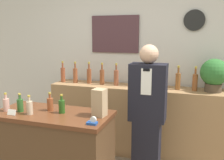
{
  "coord_description": "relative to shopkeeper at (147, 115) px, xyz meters",
  "views": [
    {
      "loc": [
        0.91,
        -1.58,
        1.69
      ],
      "look_at": [
        0.02,
        1.11,
        1.16
      ],
      "focal_mm": 40.0,
      "sensor_mm": 36.0,
      "label": 1
    }
  ],
  "objects": [
    {
      "name": "shelf_bottle_2",
      "position": [
        -0.99,
        0.66,
        0.3
      ],
      "size": [
        0.07,
        0.07,
        0.32
      ],
      "color": "brown",
      "rests_on": "back_shelf"
    },
    {
      "name": "display_counter",
      "position": [
        -0.85,
        -0.58,
        -0.33
      ],
      "size": [
        1.18,
        0.56,
        0.91
      ],
      "color": "#4C331E",
      "rests_on": "ground_plane"
    },
    {
      "name": "shelf_bottle_3",
      "position": [
        -0.78,
        0.64,
        0.3
      ],
      "size": [
        0.07,
        0.07,
        0.32
      ],
      "color": "brown",
      "rests_on": "back_shelf"
    },
    {
      "name": "shelf_bottle_0",
      "position": [
        -1.41,
        0.64,
        0.3
      ],
      "size": [
        0.07,
        0.07,
        0.32
      ],
      "color": "brown",
      "rests_on": "back_shelf"
    },
    {
      "name": "shelf_bottle_5",
      "position": [
        -0.36,
        0.65,
        0.3
      ],
      "size": [
        0.07,
        0.07,
        0.32
      ],
      "color": "brown",
      "rests_on": "back_shelf"
    },
    {
      "name": "shelf_bottle_8",
      "position": [
        0.28,
        0.64,
        0.3
      ],
      "size": [
        0.07,
        0.07,
        0.32
      ],
      "color": "brown",
      "rests_on": "back_shelf"
    },
    {
      "name": "shelf_bottle_6",
      "position": [
        -0.15,
        0.66,
        0.3
      ],
      "size": [
        0.07,
        0.07,
        0.32
      ],
      "color": "brown",
      "rests_on": "back_shelf"
    },
    {
      "name": "counter_bottle_0",
      "position": [
        -1.33,
        -0.68,
        0.19
      ],
      "size": [
        0.06,
        0.06,
        0.19
      ],
      "color": "tan",
      "rests_on": "display_counter"
    },
    {
      "name": "tape_dispenser",
      "position": [
        -0.35,
        -0.76,
        0.14
      ],
      "size": [
        0.09,
        0.06,
        0.07
      ],
      "color": "#1E4799",
      "rests_on": "display_counter"
    },
    {
      "name": "counter_bottle_4",
      "position": [
        -0.76,
        -0.56,
        0.19
      ],
      "size": [
        0.06,
        0.06,
        0.19
      ],
      "color": "#254F19",
      "rests_on": "display_counter"
    },
    {
      "name": "price_card_left",
      "position": [
        -1.19,
        -0.77,
        0.15
      ],
      "size": [
        0.09,
        0.02,
        0.06
      ],
      "color": "white",
      "rests_on": "display_counter"
    },
    {
      "name": "counter_bottle_3",
      "position": [
        -0.91,
        -0.53,
        0.19
      ],
      "size": [
        0.06,
        0.06,
        0.19
      ],
      "color": "brown",
      "rests_on": "display_counter"
    },
    {
      "name": "potted_plant",
      "position": [
        0.71,
        0.65,
        0.41
      ],
      "size": [
        0.34,
        0.34,
        0.42
      ],
      "color": "#4C3D2D",
      "rests_on": "back_shelf"
    },
    {
      "name": "shelf_bottle_4",
      "position": [
        -0.57,
        0.64,
        0.3
      ],
      "size": [
        0.07,
        0.07,
        0.32
      ],
      "color": "brown",
      "rests_on": "back_shelf"
    },
    {
      "name": "back_shelf",
      "position": [
        -0.3,
        0.64,
        -0.3
      ],
      "size": [
        2.38,
        0.44,
        0.96
      ],
      "color": "#9E754C",
      "rests_on": "ground_plane"
    },
    {
      "name": "shelf_bottle_7",
      "position": [
        0.07,
        0.65,
        0.3
      ],
      "size": [
        0.07,
        0.07,
        0.32
      ],
      "color": "brown",
      "rests_on": "back_shelf"
    },
    {
      "name": "back_wall",
      "position": [
        -0.44,
        0.92,
        0.57
      ],
      "size": [
        5.2,
        0.09,
        2.7
      ],
      "color": "silver",
      "rests_on": "ground_plane"
    },
    {
      "name": "shelf_bottle_1",
      "position": [
        -1.2,
        0.63,
        0.3
      ],
      "size": [
        0.07,
        0.07,
        0.32
      ],
      "color": "brown",
      "rests_on": "back_shelf"
    },
    {
      "name": "counter_bottle_2",
      "position": [
        -1.04,
        -0.7,
        0.19
      ],
      "size": [
        0.06,
        0.06,
        0.19
      ],
      "color": "tan",
      "rests_on": "display_counter"
    },
    {
      "name": "shelf_bottle_9",
      "position": [
        0.49,
        0.64,
        0.3
      ],
      "size": [
        0.07,
        0.07,
        0.32
      ],
      "color": "brown",
      "rests_on": "back_shelf"
    },
    {
      "name": "paper_bag",
      "position": [
        -0.37,
        -0.53,
        0.25
      ],
      "size": [
        0.13,
        0.13,
        0.26
      ],
      "color": "tan",
      "rests_on": "display_counter"
    },
    {
      "name": "counter_bottle_1",
      "position": [
        -1.18,
        -0.66,
        0.19
      ],
      "size": [
        0.06,
        0.06,
        0.19
      ],
      "color": "#2C5826",
      "rests_on": "display_counter"
    },
    {
      "name": "shopkeeper",
      "position": [
        0.0,
        0.0,
        0.0
      ],
      "size": [
        0.4,
        0.25,
        1.57
      ],
      "color": "black",
      "rests_on": "ground_plane"
    }
  ]
}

